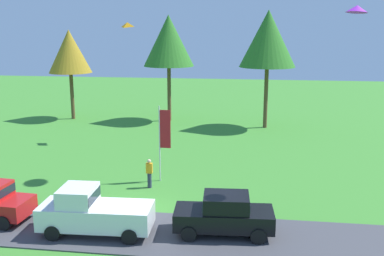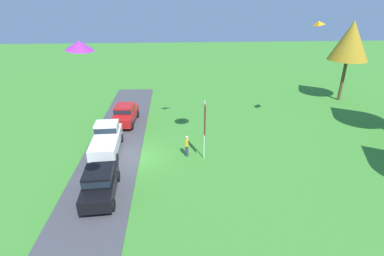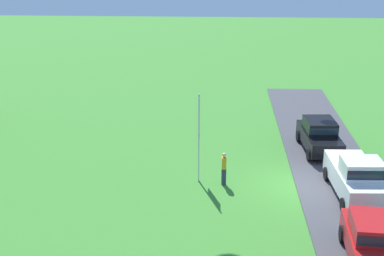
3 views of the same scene
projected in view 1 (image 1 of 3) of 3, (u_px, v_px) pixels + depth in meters
ground_plane at (134, 213)px, 22.52m from camera, size 120.00×120.00×0.00m
pavement_strip at (122, 231)px, 20.50m from camera, size 36.00×4.40×0.06m
car_pickup_near_entrance at (92, 211)px, 20.02m from camera, size 5.07×2.21×2.14m
car_sedan_mid_row at (225, 213)px, 19.95m from camera, size 4.51×2.18×1.84m
person_on_lawn at (149, 173)px, 25.91m from camera, size 0.36×0.24×1.71m
tree_left_of_center at (70, 52)px, 44.18m from camera, size 4.21×4.21×8.89m
tree_right_of_center at (169, 41)px, 43.03m from camera, size 4.87×4.87×10.28m
tree_lone_near at (268, 39)px, 39.91m from camera, size 5.04×5.04×10.63m
flag_banner at (163, 134)px, 26.62m from camera, size 0.71×0.08×4.60m
kite_delta_over_trees at (357, 9)px, 18.82m from camera, size 1.29×1.30×0.39m
kite_diamond_high_right at (127, 25)px, 34.92m from camera, size 1.21×1.12×0.47m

